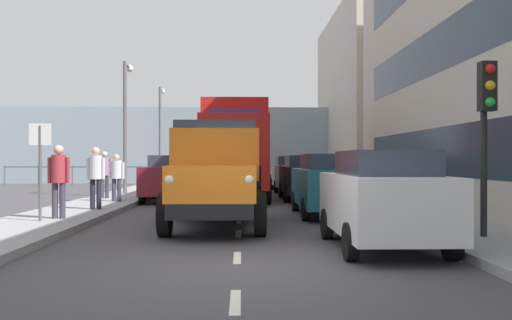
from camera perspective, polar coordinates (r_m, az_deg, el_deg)
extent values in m
plane|color=#423F44|center=(16.95, -1.71, -5.25)|extent=(80.00, 80.00, 0.00)
cube|color=gray|center=(17.55, 13.68, -4.83)|extent=(2.31, 34.75, 0.15)
cube|color=gray|center=(17.59, -17.06, -4.82)|extent=(2.31, 34.75, 0.15)
cube|color=silver|center=(6.37, -2.11, -14.16)|extent=(0.12, 1.10, 0.01)
cube|color=silver|center=(9.09, -1.91, -9.86)|extent=(0.12, 1.10, 0.01)
cube|color=silver|center=(11.90, -1.81, -7.50)|extent=(0.12, 1.10, 0.01)
cube|color=silver|center=(14.35, -1.75, -6.20)|extent=(0.12, 1.10, 0.01)
cube|color=silver|center=(16.97, -1.71, -5.23)|extent=(0.12, 1.10, 0.01)
cube|color=silver|center=(19.60, -1.68, -4.52)|extent=(0.12, 1.10, 0.01)
cube|color=silver|center=(21.89, -1.65, -4.04)|extent=(0.12, 1.10, 0.01)
cube|color=silver|center=(24.43, -1.64, -3.62)|extent=(0.12, 1.10, 0.01)
cube|color=silver|center=(27.25, -1.62, -3.23)|extent=(0.12, 1.10, 0.01)
cube|color=silver|center=(29.63, -1.61, -2.97)|extent=(0.12, 1.10, 0.01)
cube|color=silver|center=(32.19, -1.60, -2.73)|extent=(0.12, 1.10, 0.01)
cube|color=#2D3847|center=(13.54, 23.68, 1.03)|extent=(0.08, 23.72, 1.40)
cube|color=#2D3847|center=(13.92, 23.68, 13.47)|extent=(0.08, 23.72, 1.40)
cube|color=beige|center=(36.21, 12.82, 5.99)|extent=(6.34, 14.24, 10.63)
cube|color=#84939E|center=(37.26, -1.58, 1.49)|extent=(80.00, 0.80, 5.00)
cylinder|color=#4C5156|center=(36.43, 21.02, -1.47)|extent=(0.08, 0.08, 1.20)
cylinder|color=#4C5156|center=(35.72, 18.05, -1.50)|extent=(0.08, 0.08, 1.20)
cylinder|color=#4C5156|center=(35.10, 14.97, -1.52)|extent=(0.08, 0.08, 1.20)
cylinder|color=#4C5156|center=(34.59, 11.79, -1.55)|extent=(0.08, 0.08, 1.20)
cylinder|color=#4C5156|center=(34.18, 8.52, -1.57)|extent=(0.08, 0.08, 1.20)
cylinder|color=#4C5156|center=(33.89, 5.19, -1.58)|extent=(0.08, 0.08, 1.20)
cylinder|color=#4C5156|center=(33.72, 1.81, -1.59)|extent=(0.08, 0.08, 1.20)
cylinder|color=#4C5156|center=(33.66, -1.59, -1.59)|extent=(0.08, 0.08, 1.20)
cylinder|color=#4C5156|center=(33.73, -4.99, -1.59)|extent=(0.08, 0.08, 1.20)
cylinder|color=#4C5156|center=(33.91, -8.37, -1.58)|extent=(0.08, 0.08, 1.20)
cylinder|color=#4C5156|center=(34.21, -11.70, -1.57)|extent=(0.08, 0.08, 1.20)
cylinder|color=#4C5156|center=(34.62, -14.96, -1.55)|extent=(0.08, 0.08, 1.20)
cylinder|color=#4C5156|center=(35.14, -18.13, -1.52)|extent=(0.08, 0.08, 1.20)
cylinder|color=#4C5156|center=(35.76, -21.20, -1.50)|extent=(0.08, 0.08, 1.20)
cylinder|color=#4C5156|center=(36.49, -24.16, -1.47)|extent=(0.08, 0.08, 1.20)
cube|color=#4C5156|center=(33.65, -1.59, -0.71)|extent=(28.00, 0.08, 0.08)
cube|color=black|center=(13.14, -4.05, -4.17)|extent=(1.64, 5.60, 0.30)
cube|color=orange|center=(11.27, -4.47, -2.33)|extent=(1.72, 1.90, 0.70)
cube|color=silver|center=(10.38, -4.73, -2.70)|extent=(1.16, 0.08, 0.56)
sphere|color=white|center=(10.36, -0.67, -1.99)|extent=(0.20, 0.20, 0.20)
sphere|color=white|center=(10.44, -8.77, -1.97)|extent=(0.20, 0.20, 0.20)
cube|color=orange|center=(12.77, -4.12, 0.53)|extent=(1.93, 1.34, 1.15)
cube|color=#2D3847|center=(12.78, -4.12, 2.66)|extent=(1.78, 1.23, 0.56)
cube|color=#2D2319|center=(14.47, -3.81, -2.87)|extent=(2.10, 2.80, 0.16)
cube|color=black|center=(14.45, 0.19, -1.61)|extent=(0.08, 2.80, 0.56)
cube|color=black|center=(14.53, -7.79, -1.60)|extent=(0.08, 2.80, 0.56)
cylinder|color=black|center=(11.47, 0.42, -5.54)|extent=(0.24, 0.90, 0.90)
cylinder|color=black|center=(11.57, -9.23, -5.50)|extent=(0.24, 0.90, 0.90)
cylinder|color=black|center=(14.68, 0.00, -4.32)|extent=(0.24, 0.90, 0.90)
cylinder|color=black|center=(14.76, -7.54, -4.29)|extent=(0.24, 0.90, 0.90)
cube|color=red|center=(19.59, -2.23, 0.79)|extent=(2.40, 2.21, 2.60)
cube|color=#2D3847|center=(19.61, -2.23, 2.46)|extent=(2.20, 2.04, 0.80)
cube|color=#1933B2|center=(19.66, -2.23, 4.87)|extent=(1.75, 0.20, 0.16)
cube|color=red|center=(23.60, -2.10, 2.00)|extent=(2.50, 5.95, 3.00)
cube|color=black|center=(22.67, -2.13, -2.14)|extent=(2.00, 8.08, 0.36)
cylinder|color=black|center=(19.72, 1.12, -2.99)|extent=(0.28, 1.04, 1.04)
cylinder|color=black|center=(19.75, -5.57, -2.99)|extent=(0.28, 1.04, 1.04)
cylinder|color=black|center=(23.33, 0.72, -2.52)|extent=(0.28, 1.04, 1.04)
cylinder|color=black|center=(23.35, -4.94, -2.52)|extent=(0.28, 1.04, 1.04)
cylinder|color=black|center=(25.45, 0.53, -2.30)|extent=(0.28, 1.04, 1.04)
cylinder|color=black|center=(25.47, -4.65, -2.30)|extent=(0.28, 1.04, 1.04)
cube|color=white|center=(10.13, 12.65, -4.30)|extent=(1.66, 3.86, 1.00)
cube|color=#2D3847|center=(9.91, 12.94, -0.29)|extent=(1.36, 2.12, 0.42)
cylinder|color=black|center=(11.20, 7.21, -6.45)|extent=(0.18, 0.60, 0.60)
cylinder|color=black|center=(11.54, 15.01, -6.26)|extent=(0.18, 0.60, 0.60)
cylinder|color=black|center=(8.86, 9.57, -8.19)|extent=(0.18, 0.60, 0.60)
cylinder|color=black|center=(9.28, 19.24, -7.81)|extent=(0.18, 0.60, 0.60)
cube|color=#1E6670|center=(15.84, 7.49, -2.73)|extent=(1.77, 4.37, 1.00)
cube|color=#2D3847|center=(15.63, 7.61, -0.16)|extent=(1.45, 2.40, 0.42)
cylinder|color=black|center=(17.11, 4.00, -4.20)|extent=(0.18, 0.60, 0.60)
cylinder|color=black|center=(17.35, 9.54, -4.14)|extent=(0.18, 0.60, 0.60)
cylinder|color=black|center=(14.42, 5.03, -4.99)|extent=(0.18, 0.60, 0.60)
cylinder|color=black|center=(14.71, 11.56, -4.89)|extent=(0.18, 0.60, 0.60)
cube|color=black|center=(22.01, 4.97, -1.94)|extent=(1.73, 4.31, 1.00)
cube|color=#2D3847|center=(21.79, 5.03, -0.10)|extent=(1.42, 2.37, 0.42)
cylinder|color=black|center=(23.28, 2.58, -3.07)|extent=(0.18, 0.60, 0.60)
cylinder|color=black|center=(23.46, 6.60, -3.04)|extent=(0.18, 0.60, 0.60)
cylinder|color=black|center=(20.62, 3.11, -3.47)|extent=(0.18, 0.60, 0.60)
cylinder|color=black|center=(20.82, 7.63, -3.44)|extent=(0.18, 0.60, 0.60)
cube|color=#B7BABF|center=(27.53, 3.67, -1.54)|extent=(1.82, 4.34, 1.00)
cube|color=#2D3847|center=(27.32, 3.71, -0.07)|extent=(1.50, 2.39, 0.42)
cylinder|color=black|center=(28.82, 1.71, -2.46)|extent=(0.18, 0.60, 0.60)
cylinder|color=black|center=(28.97, 5.14, -2.45)|extent=(0.18, 0.60, 0.60)
cylinder|color=black|center=(26.14, 2.04, -2.72)|extent=(0.18, 0.60, 0.60)
cylinder|color=black|center=(26.31, 5.82, -2.71)|extent=(0.18, 0.60, 0.60)
cube|color=maroon|center=(21.44, -8.45, -2.00)|extent=(1.88, 4.57, 1.00)
cube|color=#2D3847|center=(21.63, -8.39, -0.10)|extent=(1.54, 2.51, 0.42)
cylinder|color=black|center=(19.97, -6.40, -3.59)|extent=(0.18, 0.60, 0.60)
cylinder|color=black|center=(20.20, -11.47, -3.55)|extent=(0.18, 0.60, 0.60)
cylinder|color=black|center=(22.79, -5.78, -3.13)|extent=(0.18, 0.60, 0.60)
cylinder|color=black|center=(22.99, -10.24, -3.11)|extent=(0.18, 0.60, 0.60)
cube|color=#B21E1E|center=(28.31, -6.75, -1.50)|extent=(1.86, 4.67, 1.00)
cube|color=#2D3847|center=(28.50, -6.72, -0.06)|extent=(1.52, 2.57, 0.42)
cylinder|color=black|center=(26.82, -5.16, -2.65)|extent=(0.18, 0.60, 0.60)
cylinder|color=black|center=(26.99, -8.91, -2.64)|extent=(0.18, 0.60, 0.60)
cylinder|color=black|center=(29.71, -4.80, -2.39)|extent=(0.18, 0.60, 0.60)
cylinder|color=black|center=(29.86, -8.19, -2.38)|extent=(0.18, 0.60, 0.60)
cylinder|color=#383342|center=(14.31, -19.05, -3.92)|extent=(0.14, 0.14, 0.86)
cylinder|color=#383342|center=(14.37, -19.73, -3.90)|extent=(0.14, 0.14, 0.86)
cylinder|color=maroon|center=(14.31, -19.39, -0.85)|extent=(0.34, 0.34, 0.68)
cylinder|color=maroon|center=(14.24, -18.55, -0.99)|extent=(0.09, 0.09, 0.62)
cylinder|color=maroon|center=(14.38, -20.23, -0.98)|extent=(0.09, 0.09, 0.62)
sphere|color=tan|center=(14.31, -19.39, 0.97)|extent=(0.23, 0.23, 0.23)
cylinder|color=black|center=(16.66, -15.66, -3.35)|extent=(0.14, 0.14, 0.86)
cylinder|color=black|center=(16.70, -16.26, -3.35)|extent=(0.14, 0.14, 0.86)
cylinder|color=silver|center=(16.65, -15.96, -0.71)|extent=(0.34, 0.34, 0.68)
cylinder|color=silver|center=(16.60, -15.22, -0.83)|extent=(0.09, 0.09, 0.62)
cylinder|color=silver|center=(16.71, -16.69, -0.83)|extent=(0.09, 0.09, 0.62)
sphere|color=tan|center=(16.65, -15.96, 0.85)|extent=(0.23, 0.23, 0.23)
cylinder|color=#383342|center=(19.55, -13.71, -2.97)|extent=(0.14, 0.14, 0.77)
cylinder|color=#383342|center=(19.59, -14.22, -2.97)|extent=(0.14, 0.14, 0.77)
cylinder|color=silver|center=(19.54, -13.97, -0.95)|extent=(0.34, 0.34, 0.61)
cylinder|color=silver|center=(19.50, -13.34, -1.04)|extent=(0.09, 0.09, 0.56)
cylinder|color=silver|center=(19.59, -14.60, -1.03)|extent=(0.09, 0.09, 0.56)
sphere|color=tan|center=(19.54, -13.97, 0.26)|extent=(0.21, 0.21, 0.21)
cylinder|color=#383342|center=(21.31, -14.88, -2.64)|extent=(0.14, 0.14, 0.83)
cylinder|color=#383342|center=(21.35, -15.35, -2.64)|extent=(0.14, 0.14, 0.83)
cylinder|color=gray|center=(21.31, -15.12, -0.64)|extent=(0.34, 0.34, 0.66)
cylinder|color=gray|center=(21.26, -14.54, -0.73)|extent=(0.09, 0.09, 0.61)
cylinder|color=gray|center=(21.36, -15.69, -0.73)|extent=(0.09, 0.09, 0.61)
sphere|color=tan|center=(21.31, -15.12, 0.55)|extent=(0.23, 0.23, 0.23)
cylinder|color=black|center=(11.17, 22.11, 0.98)|extent=(0.12, 0.12, 3.20)
cube|color=black|center=(11.12, 22.40, 6.92)|extent=(0.28, 0.24, 0.90)
sphere|color=red|center=(11.05, 22.66, 8.54)|extent=(0.18, 0.18, 0.18)
sphere|color=orange|center=(11.01, 22.66, 6.99)|extent=(0.18, 0.18, 0.18)
sphere|color=green|center=(10.98, 22.66, 5.44)|extent=(0.18, 0.18, 0.18)
cylinder|color=#59595B|center=(24.06, -13.15, 3.24)|extent=(0.16, 0.16, 5.51)
cylinder|color=#59595B|center=(24.79, -12.94, 9.32)|extent=(0.10, 0.90, 0.10)
sphere|color=silver|center=(25.21, -12.73, 9.05)|extent=(0.32, 0.32, 0.32)
cylinder|color=#59595B|center=(33.63, -9.71, 2.50)|extent=(0.16, 0.16, 5.71)
cylinder|color=#59595B|center=(34.30, -9.60, 7.07)|extent=(0.10, 0.90, 0.10)
sphere|color=silver|center=(34.73, -9.49, 6.90)|extent=(0.32, 0.32, 0.32)
cylinder|color=#4C4C4C|center=(13.89, -21.06, -1.26)|extent=(0.07, 0.07, 2.20)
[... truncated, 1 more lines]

